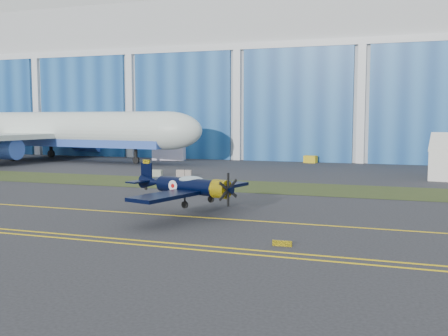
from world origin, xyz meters
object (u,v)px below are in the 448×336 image
(warbird, at_px, (187,186))
(jetliner, at_px, (44,92))
(shipping_container, at_px, (169,153))
(tug, at_px, (310,159))

(warbird, xyz_separation_m, jetliner, (-46.56, 43.16, 10.11))
(warbird, bearing_deg, jetliner, 153.46)
(warbird, distance_m, jetliner, 64.29)
(warbird, height_order, jetliner, jetliner)
(shipping_container, distance_m, tug, 25.80)
(shipping_container, xyz_separation_m, tug, (25.68, 2.41, -0.64))
(warbird, xyz_separation_m, tug, (1.14, 52.09, -1.77))
(shipping_container, height_order, tug, shipping_container)
(jetliner, height_order, shipping_container, jetliner)
(warbird, height_order, shipping_container, warbird)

